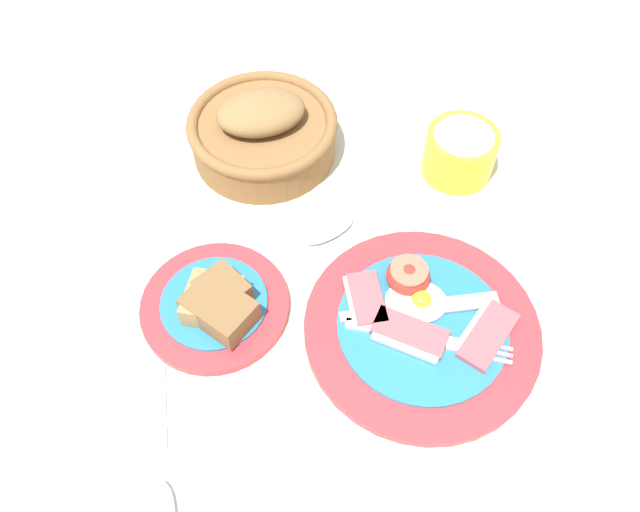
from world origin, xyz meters
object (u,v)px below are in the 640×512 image
object	(u,v)px
bread_basket	(263,131)
fork_on_cloth	(236,474)
teaspoon_near_cup	(162,489)
sugar_cup	(460,152)
teaspoon_by_saucer	(346,221)
breakfast_plate	(421,323)
bread_plate	(216,304)

from	to	relation	value
bread_basket	fork_on_cloth	xyz separation A→B (m)	(0.01, -0.45, -0.04)
bread_basket	teaspoon_near_cup	size ratio (longest dim) A/B	1.06
teaspoon_near_cup	fork_on_cloth	bearing A→B (deg)	92.85
sugar_cup	teaspoon_by_saucer	distance (m)	0.18
teaspoon_near_cup	breakfast_plate	bearing A→B (deg)	114.34
sugar_cup	teaspoon_near_cup	xyz separation A→B (m)	(-0.32, -0.44, -0.03)
fork_on_cloth	teaspoon_by_saucer	bearing A→B (deg)	-41.01
bread_basket	fork_on_cloth	world-z (taller)	bread_basket
breakfast_plate	teaspoon_by_saucer	distance (m)	0.17
breakfast_plate	fork_on_cloth	world-z (taller)	breakfast_plate
teaspoon_near_cup	bread_basket	bearing A→B (deg)	160.91
bread_plate	sugar_cup	world-z (taller)	sugar_cup
breakfast_plate	fork_on_cloth	distance (m)	0.26
bread_plate	fork_on_cloth	size ratio (longest dim) A/B	0.98
sugar_cup	bread_plate	bearing A→B (deg)	-141.25
sugar_cup	teaspoon_near_cup	size ratio (longest dim) A/B	0.49
teaspoon_by_saucer	fork_on_cloth	size ratio (longest dim) A/B	0.94
breakfast_plate	sugar_cup	xyz separation A→B (m)	(0.06, 0.25, 0.02)
breakfast_plate	fork_on_cloth	size ratio (longest dim) A/B	1.53
sugar_cup	bread_basket	xyz separation A→B (m)	(-0.27, 0.02, 0.00)
breakfast_plate	sugar_cup	size ratio (longest dim) A/B	2.84
bread_plate	bread_basket	xyz separation A→B (m)	(0.03, 0.26, 0.02)
sugar_cup	fork_on_cloth	world-z (taller)	sugar_cup
breakfast_plate	teaspoon_near_cup	size ratio (longest dim) A/B	1.40
breakfast_plate	teaspoon_by_saucer	world-z (taller)	breakfast_plate
teaspoon_by_saucer	breakfast_plate	bearing A→B (deg)	83.72
bread_plate	teaspoon_by_saucer	distance (m)	0.20
teaspoon_by_saucer	bread_basket	bearing A→B (deg)	-83.55
teaspoon_by_saucer	teaspoon_near_cup	bearing A→B (deg)	25.87
teaspoon_near_cup	fork_on_cloth	world-z (taller)	teaspoon_near_cup
breakfast_plate	bread_basket	bearing A→B (deg)	127.15
fork_on_cloth	breakfast_plate	bearing A→B (deg)	-70.80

